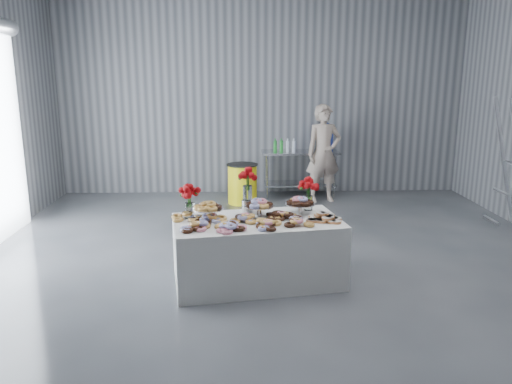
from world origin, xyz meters
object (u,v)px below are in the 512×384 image
water_jug (326,138)px  person (324,154)px  trash_barrel (242,184)px  display_table (257,251)px  prep_table (300,165)px  stepladder (511,163)px

water_jug → person: person is taller
trash_barrel → display_table: bearing=-87.8°
prep_table → trash_barrel: (-1.14, -0.53, -0.25)m
prep_table → water_jug: water_jug is taller
stepladder → display_table: bearing=-153.8°
prep_table → trash_barrel: prep_table is taller
display_table → prep_table: size_ratio=1.27×
prep_table → person: size_ratio=0.82×
prep_table → display_table: bearing=-103.5°
prep_table → trash_barrel: size_ratio=2.01×
display_table → stepladder: 4.51m
display_table → prep_table: bearing=76.5°
water_jug → trash_barrel: size_ratio=0.74×
water_jug → trash_barrel: (-1.64, -0.53, -0.78)m
water_jug → stepladder: stepladder is taller
display_table → person: bearing=69.6°
display_table → trash_barrel: 3.64m
display_table → trash_barrel: display_table is taller
prep_table → trash_barrel: 1.28m
person → display_table: bearing=-120.7°
person → stepladder: 3.17m
display_table → trash_barrel: (-0.14, 3.63, -0.00)m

